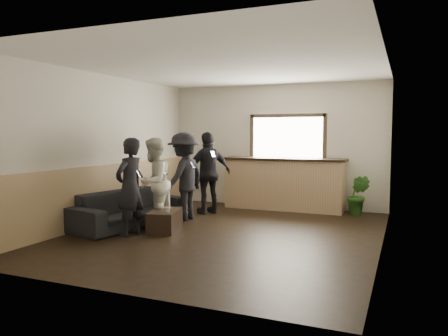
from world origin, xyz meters
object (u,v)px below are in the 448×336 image
at_px(potted_plant, 358,195).
at_px(bar_counter, 284,181).
at_px(person_c, 184,176).
at_px(sofa, 129,208).
at_px(cup_b, 168,210).
at_px(cup_a, 159,206).
at_px(coffee_table, 165,220).
at_px(person_a, 130,187).
at_px(person_b, 154,182).
at_px(person_d, 209,173).

bearing_deg(potted_plant, bar_counter, 178.36).
relative_size(potted_plant, person_c, 0.48).
distance_m(sofa, cup_b, 0.98).
bearing_deg(cup_a, person_c, 87.26).
relative_size(sofa, person_c, 1.29).
bearing_deg(cup_b, coffee_table, 132.96).
xyz_separation_m(person_a, person_c, (0.21, 1.52, 0.04)).
height_order(potted_plant, person_b, person_b).
height_order(bar_counter, person_a, bar_counter).
bearing_deg(bar_counter, person_b, -122.44).
distance_m(cup_a, potted_plant, 4.15).
bearing_deg(person_b, person_a, -5.68).
height_order(bar_counter, cup_a, bar_counter).
bearing_deg(person_d, sofa, 13.59).
relative_size(sofa, cup_b, 22.06).
bearing_deg(potted_plant, person_b, -141.38).
distance_m(potted_plant, person_b, 4.25).
distance_m(bar_counter, cup_b, 3.30).
height_order(cup_a, person_b, person_b).
relative_size(cup_a, cup_b, 1.22).
bearing_deg(cup_b, bar_counter, 68.49).
bearing_deg(sofa, coffee_table, -82.99).
xyz_separation_m(coffee_table, person_d, (0.01, 1.79, 0.68)).
xyz_separation_m(sofa, potted_plant, (3.75, 2.79, 0.09)).
distance_m(bar_counter, person_c, 2.43).
bearing_deg(person_a, cup_b, 131.72).
xyz_separation_m(person_c, person_d, (0.16, 0.80, 0.01)).
bearing_deg(person_a, person_b, -174.46).
bearing_deg(person_d, person_b, 25.86).
height_order(cup_b, person_d, person_d).
height_order(potted_plant, person_d, person_d).
bearing_deg(person_d, coffee_table, 38.40).
bearing_deg(cup_b, person_c, 104.35).
bearing_deg(person_d, potted_plant, 148.70).
distance_m(sofa, potted_plant, 4.68).
distance_m(potted_plant, person_a, 4.74).
distance_m(person_a, person_c, 1.53).
bearing_deg(person_d, cup_a, 32.05).
bearing_deg(sofa, person_d, -13.73).
distance_m(coffee_table, person_c, 1.21).
bearing_deg(cup_a, cup_b, -40.71).
height_order(sofa, cup_b, sofa).
xyz_separation_m(coffee_table, cup_b, (0.15, -0.16, 0.22)).
relative_size(potted_plant, person_d, 0.48).
xyz_separation_m(cup_a, person_a, (-0.17, -0.66, 0.41)).
distance_m(potted_plant, person_d, 3.16).
bearing_deg(coffee_table, person_a, -123.45).
distance_m(cup_b, potted_plant, 4.11).
distance_m(person_b, person_c, 0.81).
bearing_deg(person_c, coffee_table, 14.84).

